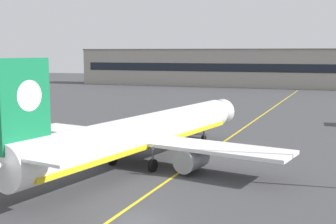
{
  "coord_description": "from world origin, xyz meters",
  "views": [
    {
      "loc": [
        11.99,
        -28.81,
        12.1
      ],
      "look_at": [
        -1.62,
        11.77,
        6.4
      ],
      "focal_mm": 48.31,
      "sensor_mm": 36.0,
      "label": 1
    }
  ],
  "objects": [
    {
      "name": "ground_plane",
      "position": [
        0.0,
        0.0,
        0.0
      ],
      "size": [
        400.0,
        400.0,
        0.0
      ],
      "primitive_type": "plane",
      "color": "#3D3D3F"
    },
    {
      "name": "taxiway_centreline",
      "position": [
        0.0,
        30.0,
        0.0
      ],
      "size": [
        11.74,
        179.65,
        0.01
      ],
      "primitive_type": "cube",
      "rotation": [
        0.0,
        0.0,
        -0.06
      ],
      "color": "yellow",
      "rests_on": "ground"
    },
    {
      "name": "airliner_foreground",
      "position": [
        -5.81,
        15.5,
        3.37
      ],
      "size": [
        32.26,
        41.07,
        11.65
      ],
      "color": "white",
      "rests_on": "ground"
    },
    {
      "name": "safety_cone_by_nose_gear",
      "position": [
        -5.93,
        30.76,
        0.26
      ],
      "size": [
        0.44,
        0.44,
        0.55
      ],
      "color": "orange",
      "rests_on": "ground"
    },
    {
      "name": "safety_cone_by_port_wing",
      "position": [
        -23.0,
        16.9,
        0.26
      ],
      "size": [
        0.44,
        0.44,
        0.55
      ],
      "color": "orange",
      "rests_on": "ground"
    },
    {
      "name": "terminal_building",
      "position": [
        -1.39,
        129.7,
        6.61
      ],
      "size": [
        143.18,
        12.4,
        13.2
      ],
      "color": "#9E998E",
      "rests_on": "ground"
    }
  ]
}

